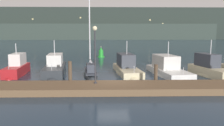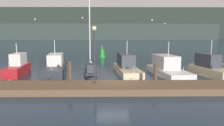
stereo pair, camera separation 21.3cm
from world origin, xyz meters
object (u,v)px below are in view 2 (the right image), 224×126
motorboat_berth_6 (127,70)px  sailboat_berth_5 (91,75)px  motorboat_berth_7 (168,71)px  motorboat_berth_8 (210,72)px  channel_buoy (102,53)px  motorboat_berth_3 (18,70)px  motorboat_berth_4 (55,70)px  dock_lamppost (94,45)px

motorboat_berth_6 → sailboat_berth_5: bearing=-155.1°
motorboat_berth_6 → motorboat_berth_7: 3.98m
motorboat_berth_8 → motorboat_berth_6: bearing=167.5°
motorboat_berth_6 → motorboat_berth_8: bearing=-12.5°
motorboat_berth_8 → channel_buoy: 19.11m
motorboat_berth_7 → motorboat_berth_3: bearing=179.1°
motorboat_berth_3 → sailboat_berth_5: size_ratio=0.70×
motorboat_berth_7 → motorboat_berth_8: (3.74, -0.77, 0.02)m
motorboat_berth_4 → channel_buoy: motorboat_berth_4 is taller
motorboat_berth_6 → dock_lamppost: dock_lamppost is taller
channel_buoy → motorboat_berth_8: bearing=-56.5°
sailboat_berth_5 → channel_buoy: sailboat_berth_5 is taller
motorboat_berth_4 → channel_buoy: bearing=74.0°
motorboat_berth_3 → motorboat_berth_8: bearing=-3.2°
motorboat_berth_3 → motorboat_berth_7: bearing=-0.9°
dock_lamppost → motorboat_berth_3: bearing=143.8°
motorboat_berth_3 → motorboat_berth_7: 14.46m
motorboat_berth_3 → motorboat_berth_4: 3.54m
sailboat_berth_5 → motorboat_berth_8: size_ratio=1.29×
motorboat_berth_3 → channel_buoy: bearing=62.8°
channel_buoy → dock_lamppost: size_ratio=0.45×
dock_lamppost → motorboat_berth_8: bearing=24.3°
motorboat_berth_4 → motorboat_berth_7: size_ratio=1.00×
motorboat_berth_4 → dock_lamppost: size_ratio=1.81×
channel_buoy → motorboat_berth_7: bearing=-65.9°
motorboat_berth_7 → motorboat_berth_8: size_ratio=1.21×
motorboat_berth_6 → channel_buoy: size_ratio=4.12×
motorboat_berth_4 → motorboat_berth_6: 7.09m
motorboat_berth_7 → channel_buoy: size_ratio=4.03×
sailboat_berth_5 → motorboat_berth_3: bearing=172.4°
motorboat_berth_8 → channel_buoy: bearing=123.5°
motorboat_berth_6 → motorboat_berth_4: bearing=-178.2°
motorboat_berth_8 → channel_buoy: (-10.53, 15.94, 0.30)m
motorboat_berth_7 → channel_buoy: motorboat_berth_7 is taller
sailboat_berth_5 → motorboat_berth_6: (3.50, 1.63, 0.14)m
motorboat_berth_7 → channel_buoy: (-6.79, 15.17, 0.32)m
motorboat_berth_3 → sailboat_berth_5: (7.09, -0.94, -0.25)m
motorboat_berth_7 → motorboat_berth_8: bearing=-11.6°
motorboat_berth_4 → motorboat_berth_6: (7.08, 0.22, -0.03)m
motorboat_berth_7 → sailboat_berth_5: bearing=-174.5°
motorboat_berth_4 → sailboat_berth_5: bearing=-21.4°
motorboat_berth_3 → motorboat_berth_7: (14.46, -0.23, -0.07)m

